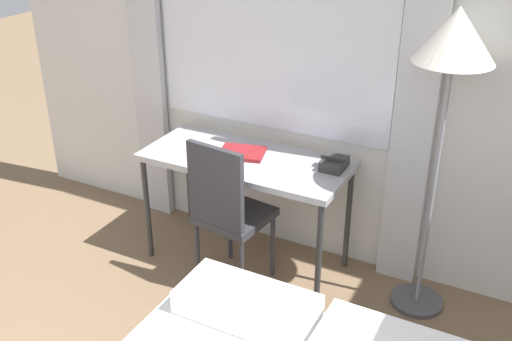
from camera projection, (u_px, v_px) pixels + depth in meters
wall_back_with_window at (335, 60)px, 3.58m from camera, size 5.04×0.13×2.70m
desk at (246, 166)px, 3.75m from camera, size 1.30×0.58×0.77m
desk_chair at (227, 208)px, 3.58m from camera, size 0.45×0.45×1.00m
standing_lamp at (453, 56)px, 2.97m from camera, size 0.41×0.41×1.79m
telephone at (334, 163)px, 3.57m from camera, size 0.16×0.18×0.09m
book at (242, 153)px, 3.76m from camera, size 0.32×0.28×0.02m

